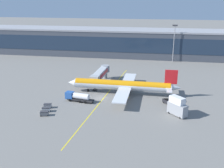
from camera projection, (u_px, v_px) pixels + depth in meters
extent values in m
plane|color=slate|center=(101.00, 98.00, 104.13)|extent=(700.00, 700.00, 0.00)
cube|color=yellow|center=(105.00, 96.00, 105.80)|extent=(7.65, 79.69, 0.01)
cube|color=#424751|center=(128.00, 43.00, 172.91)|extent=(196.41, 20.94, 15.92)
cube|color=#1E2D42|center=(126.00, 45.00, 162.80)|extent=(190.52, 0.16, 8.92)
cube|color=#99999E|center=(129.00, 30.00, 170.26)|extent=(200.34, 21.36, 1.00)
cylinder|color=silver|center=(122.00, 86.00, 107.51)|extent=(38.42, 4.26, 3.63)
cylinder|color=orange|center=(122.00, 85.00, 107.41)|extent=(37.65, 4.11, 3.49)
cone|color=silver|center=(72.00, 83.00, 111.05)|extent=(3.69, 3.51, 3.45)
cone|color=silver|center=(176.00, 88.00, 103.82)|extent=(4.41, 3.16, 3.09)
cube|color=red|center=(171.00, 77.00, 102.85)|extent=(4.73, 0.44, 5.45)
cube|color=silver|center=(169.00, 90.00, 100.80)|extent=(2.10, 5.85, 0.24)
cube|color=silver|center=(169.00, 84.00, 107.58)|extent=(2.10, 5.85, 0.24)
cube|color=silver|center=(122.00, 95.00, 98.12)|extent=(5.06, 16.19, 0.40)
cube|color=silver|center=(129.00, 79.00, 116.55)|extent=(5.06, 16.19, 0.40)
cylinder|color=#939399|center=(121.00, 95.00, 101.40)|extent=(2.83, 2.04, 2.00)
cylinder|color=#939399|center=(126.00, 84.00, 114.43)|extent=(2.83, 2.04, 2.00)
cylinder|color=black|center=(88.00, 90.00, 110.82)|extent=(1.01, 0.42, 1.00)
cylinder|color=slate|center=(88.00, 88.00, 110.57)|extent=(0.20, 0.20, 1.61)
cylinder|color=black|center=(127.00, 94.00, 106.50)|extent=(1.01, 0.42, 1.00)
cylinder|color=slate|center=(127.00, 92.00, 106.25)|extent=(0.20, 0.20, 1.61)
cylinder|color=black|center=(128.00, 91.00, 109.56)|extent=(1.01, 0.42, 1.00)
cylinder|color=slate|center=(128.00, 90.00, 109.30)|extent=(0.20, 0.20, 1.61)
cube|color=#B2B7BC|center=(100.00, 74.00, 118.91)|extent=(4.02, 17.50, 2.80)
cube|color=red|center=(100.00, 74.00, 118.90)|extent=(3.97, 14.74, 1.54)
cube|color=#9EA3A8|center=(95.00, 79.00, 110.88)|extent=(3.78, 3.41, 2.94)
cylinder|color=#4C4C51|center=(95.00, 86.00, 111.84)|extent=(0.70, 0.70, 3.33)
cube|color=#262628|center=(95.00, 90.00, 112.32)|extent=(1.90, 1.90, 0.30)
cylinder|color=gray|center=(105.00, 69.00, 126.94)|extent=(3.90, 3.90, 3.08)
cylinder|color=gray|center=(105.00, 75.00, 127.90)|extent=(1.80, 1.80, 3.33)
cube|color=#232326|center=(81.00, 100.00, 100.41)|extent=(10.28, 4.18, 0.50)
cube|color=#26519E|center=(70.00, 95.00, 101.41)|extent=(3.19, 2.94, 2.50)
cube|color=black|center=(67.00, 93.00, 101.65)|extent=(0.55, 2.29, 1.12)
cylinder|color=silver|center=(81.00, 96.00, 99.90)|extent=(6.29, 3.20, 2.20)
cylinder|color=black|center=(70.00, 100.00, 100.64)|extent=(1.05, 0.52, 1.00)
cylinder|color=black|center=(73.00, 98.00, 102.76)|extent=(1.05, 0.52, 1.00)
cylinder|color=black|center=(80.00, 101.00, 99.33)|extent=(1.05, 0.52, 1.00)
cylinder|color=black|center=(83.00, 99.00, 101.45)|extent=(1.05, 0.52, 1.00)
cylinder|color=black|center=(85.00, 102.00, 98.66)|extent=(1.05, 0.52, 1.00)
cylinder|color=black|center=(88.00, 100.00, 100.79)|extent=(1.05, 0.52, 1.00)
cube|color=gray|center=(177.00, 109.00, 88.62)|extent=(6.52, 6.63, 3.80)
cube|color=silver|center=(177.00, 100.00, 87.95)|extent=(5.25, 5.32, 2.20)
cylinder|color=black|center=(185.00, 116.00, 87.96)|extent=(0.60, 0.61, 0.60)
cylinder|color=black|center=(180.00, 118.00, 86.75)|extent=(0.60, 0.61, 0.60)
cylinder|color=black|center=(174.00, 111.00, 91.68)|extent=(0.60, 0.61, 0.60)
cylinder|color=black|center=(169.00, 113.00, 90.48)|extent=(0.60, 0.61, 0.60)
cube|color=black|center=(169.00, 103.00, 97.44)|extent=(4.99, 6.01, 1.10)
cube|color=black|center=(170.00, 99.00, 96.99)|extent=(5.04, 6.42, 2.38)
cylinder|color=black|center=(164.00, 102.00, 99.07)|extent=(0.55, 0.64, 0.60)
cylinder|color=black|center=(168.00, 102.00, 99.76)|extent=(0.55, 0.64, 0.60)
cylinder|color=black|center=(171.00, 106.00, 95.46)|extent=(0.55, 0.64, 0.60)
cylinder|color=black|center=(175.00, 106.00, 96.16)|extent=(0.55, 0.64, 0.60)
cube|color=#595B60|center=(44.00, 113.00, 88.82)|extent=(2.86, 2.03, 1.10)
cube|color=#333338|center=(44.00, 111.00, 88.60)|extent=(2.92, 2.07, 0.10)
cylinder|color=black|center=(41.00, 116.00, 88.23)|extent=(0.38, 0.20, 0.36)
cylinder|color=black|center=(42.00, 114.00, 89.65)|extent=(0.38, 0.20, 0.36)
cylinder|color=black|center=(47.00, 116.00, 88.33)|extent=(0.38, 0.20, 0.36)
cylinder|color=black|center=(48.00, 114.00, 89.76)|extent=(0.38, 0.20, 0.36)
cube|color=#B2B7BC|center=(46.00, 110.00, 91.86)|extent=(2.86, 2.03, 1.10)
cube|color=#333338|center=(46.00, 108.00, 91.64)|extent=(2.92, 2.07, 0.10)
cylinder|color=black|center=(43.00, 112.00, 91.27)|extent=(0.38, 0.20, 0.36)
cylinder|color=black|center=(43.00, 110.00, 92.69)|extent=(0.38, 0.20, 0.36)
cylinder|color=black|center=(49.00, 112.00, 91.37)|extent=(0.38, 0.20, 0.36)
cylinder|color=black|center=(50.00, 110.00, 92.79)|extent=(0.38, 0.20, 0.36)
cube|color=gray|center=(48.00, 106.00, 94.89)|extent=(2.86, 2.03, 1.10)
cube|color=#333338|center=(48.00, 104.00, 94.67)|extent=(2.92, 2.07, 0.10)
cylinder|color=black|center=(44.00, 108.00, 94.30)|extent=(0.38, 0.20, 0.36)
cylinder|color=black|center=(45.00, 106.00, 95.72)|extent=(0.38, 0.20, 0.36)
cylinder|color=black|center=(50.00, 108.00, 94.40)|extent=(0.38, 0.20, 0.36)
cylinder|color=black|center=(51.00, 106.00, 95.83)|extent=(0.38, 0.20, 0.36)
cylinder|color=gray|center=(174.00, 44.00, 156.61)|extent=(0.44, 0.44, 20.55)
cube|color=#333338|center=(175.00, 25.00, 153.27)|extent=(2.80, 0.50, 0.80)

